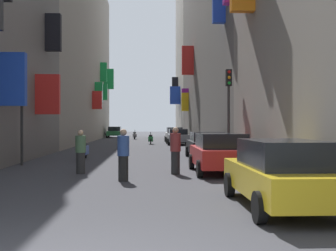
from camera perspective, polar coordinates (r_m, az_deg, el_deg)
name	(u,v)px	position (r m, az deg, el deg)	size (l,w,h in m)	color
ground_plane	(137,146)	(35.21, -4.12, -2.78)	(140.00, 140.00, 0.00)	#38383D
building_left_mid_b	(66,50)	(48.63, -13.31, 9.69)	(7.30, 36.08, 19.72)	#9E9384
building_right_mid_a	(234,17)	(37.17, 8.69, 13.93)	(7.06, 30.19, 21.31)	slate
building_right_mid_b	(201,58)	(58.93, 4.41, 8.87)	(7.33, 14.64, 21.46)	#B2A899
parked_car_white	(174,134)	(43.33, 0.85, -1.19)	(1.87, 4.18, 1.49)	white
parked_car_red	(220,152)	(16.19, 6.84, -3.51)	(2.00, 4.28, 1.48)	#B21E1E
parked_car_black	(206,144)	(23.00, 5.07, -2.50)	(1.96, 3.96, 1.40)	black
parked_car_grey	(178,136)	(38.13, 1.30, -1.44)	(1.92, 4.24, 1.40)	slate
parked_car_green	(115,132)	(59.02, -7.06, -0.84)	(2.00, 4.15, 1.48)	#236638
parked_car_yellow	(281,173)	(9.68, 14.64, -6.03)	(1.83, 4.48, 1.48)	gold
scooter_black	(193,144)	(29.53, 3.28, -2.45)	(0.61, 1.93, 1.13)	black
scooter_blue	(83,150)	(22.83, -11.14, -3.22)	(0.45, 1.97, 1.13)	#2D4CAD
scooter_green	(151,139)	(39.41, -2.31, -1.79)	(0.44, 1.81, 1.13)	#287F3D
scooter_silver	(135,135)	(52.14, -4.42, -1.31)	(0.53, 1.97, 1.13)	#ADADB2
pedestrian_crossing	(175,151)	(15.70, 0.99, -3.34)	(0.47, 0.47, 1.71)	#282828
pedestrian_near_left	(81,152)	(16.18, -11.45, -3.44)	(0.54, 0.54, 1.60)	#2A2A2A
pedestrian_near_right	(123,155)	(13.86, -5.91, -3.91)	(0.49, 0.49, 1.67)	black
traffic_light_near_corner	(22,100)	(20.14, -18.72, 3.15)	(0.26, 0.34, 4.20)	#2D2D2D
traffic_light_far_corner	(229,100)	(19.82, 8.00, 3.38)	(0.26, 0.34, 4.30)	#2D2D2D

